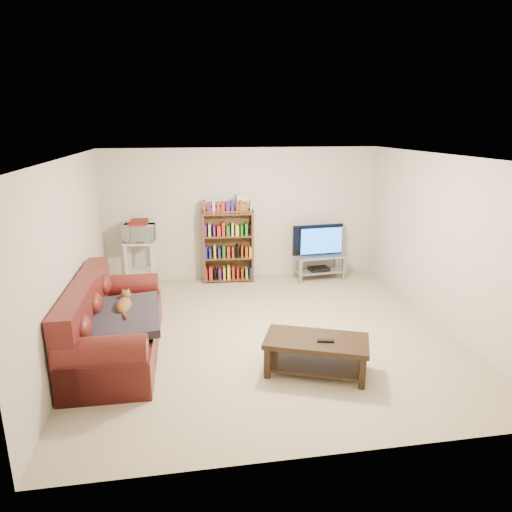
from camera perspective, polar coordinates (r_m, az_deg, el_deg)
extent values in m
plane|color=#C5B692|center=(6.44, 1.47, -9.52)|extent=(5.00, 5.00, 0.00)
plane|color=white|center=(5.82, 1.65, 12.30)|extent=(5.00, 5.00, 0.00)
plane|color=silver|center=(8.43, -1.65, 5.24)|extent=(5.00, 0.00, 5.00)
plane|color=silver|center=(3.74, 8.85, -9.14)|extent=(5.00, 0.00, 5.00)
plane|color=silver|center=(6.08, -22.25, -0.23)|extent=(0.00, 5.00, 5.00)
plane|color=silver|center=(6.93, 22.32, 1.65)|extent=(0.00, 5.00, 5.00)
cube|color=#551815|center=(6.05, -16.91, -9.77)|extent=(1.00, 2.26, 0.43)
cube|color=#551815|center=(6.01, -20.51, -7.43)|extent=(0.28, 2.26, 0.94)
cube|color=#551815|center=(5.15, -18.49, -13.99)|extent=(0.93, 0.25, 0.55)
cube|color=#551815|center=(6.94, -15.85, -5.74)|extent=(0.93, 0.25, 0.55)
cube|color=#2B2630|center=(5.76, -16.40, -7.31)|extent=(0.95, 1.19, 0.19)
cube|color=black|center=(5.36, 7.56, -10.51)|extent=(1.31, 0.98, 0.06)
cube|color=black|center=(5.50, 7.45, -13.28)|extent=(1.18, 0.88, 0.03)
cube|color=black|center=(5.31, 1.43, -13.23)|extent=(0.09, 0.09, 0.37)
cube|color=black|center=(5.25, 13.17, -14.08)|extent=(0.09, 0.09, 0.37)
cube|color=black|center=(5.72, 2.32, -10.98)|extent=(0.09, 0.09, 0.37)
cube|color=black|center=(5.66, 13.13, -11.73)|extent=(0.09, 0.09, 0.37)
cube|color=black|center=(5.29, 8.70, -10.45)|extent=(0.20, 0.09, 0.02)
cube|color=#999EA3|center=(8.55, 7.90, -0.01)|extent=(0.94, 0.49, 0.03)
cube|color=#999EA3|center=(8.63, 7.83, -1.85)|extent=(0.89, 0.46, 0.02)
cube|color=gray|center=(8.30, 5.59, -1.94)|extent=(0.05, 0.05, 0.45)
cube|color=gray|center=(8.62, 10.89, -1.48)|extent=(0.05, 0.05, 0.45)
cube|color=gray|center=(8.62, 4.81, -1.25)|extent=(0.05, 0.05, 0.45)
cube|color=gray|center=(8.92, 9.95, -0.83)|extent=(0.05, 0.05, 0.45)
imported|color=black|center=(8.47, 7.98, 1.91)|extent=(0.98, 0.21, 0.56)
cube|color=black|center=(8.62, 7.84, -1.60)|extent=(0.38, 0.29, 0.06)
cube|color=#54371D|center=(8.29, -6.54, 1.14)|extent=(0.05, 0.29, 1.33)
cube|color=#54371D|center=(8.33, -0.49, 1.32)|extent=(0.05, 0.29, 1.33)
cube|color=#54371D|center=(8.16, -3.59, 5.64)|extent=(0.93, 0.33, 0.03)
cube|color=maroon|center=(8.14, -5.04, 5.95)|extent=(0.28, 0.22, 0.07)
cube|color=silver|center=(8.16, -14.35, 1.67)|extent=(0.56, 0.43, 0.04)
cube|color=silver|center=(8.30, -14.10, -1.84)|extent=(0.51, 0.39, 0.03)
cube|color=silver|center=(8.17, -15.87, -1.50)|extent=(0.05, 0.05, 0.80)
cube|color=silver|center=(8.09, -12.77, -1.46)|extent=(0.05, 0.05, 0.80)
cube|color=silver|center=(8.46, -15.46, -0.88)|extent=(0.05, 0.05, 0.80)
cube|color=silver|center=(8.38, -12.46, -0.83)|extent=(0.05, 0.05, 0.80)
imported|color=silver|center=(8.12, -14.43, 2.80)|extent=(0.55, 0.40, 0.29)
cube|color=maroon|center=(8.09, -14.51, 3.96)|extent=(0.33, 0.30, 0.05)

